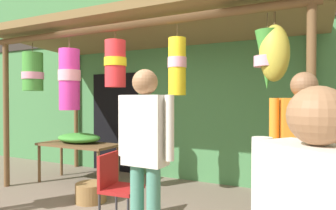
% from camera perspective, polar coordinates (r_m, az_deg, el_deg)
% --- Properties ---
extents(shop_facade, '(11.57, 0.29, 4.52)m').
position_cam_1_polar(shop_facade, '(5.59, 2.81, 9.21)').
color(shop_facade, '#47844C').
rests_on(shop_facade, ground_plane).
extents(market_stall_canopy, '(5.12, 2.14, 2.67)m').
position_cam_1_polar(market_stall_canopy, '(4.64, -4.59, 12.19)').
color(market_stall_canopy, brown).
rests_on(market_stall_canopy, ground_plane).
extents(display_table, '(1.43, 0.62, 0.70)m').
position_cam_1_polar(display_table, '(5.46, -17.01, -7.89)').
color(display_table, brown).
rests_on(display_table, ground_plane).
extents(flower_heap_on_table, '(0.84, 0.59, 0.17)m').
position_cam_1_polar(flower_heap_on_table, '(5.50, -16.76, -6.12)').
color(flower_heap_on_table, green).
rests_on(flower_heap_on_table, display_table).
extents(folding_chair, '(0.44, 0.44, 0.84)m').
position_cam_1_polar(folding_chair, '(3.57, -10.03, -14.62)').
color(folding_chair, '#AD1E1E').
rests_on(folding_chair, ground_plane).
extents(wicker_basket_by_table, '(0.44, 0.44, 0.27)m').
position_cam_1_polar(wicker_basket_by_table, '(4.55, -14.67, -16.02)').
color(wicker_basket_by_table, olive).
rests_on(wicker_basket_by_table, ground_plane).
extents(vendor_in_orange, '(0.57, 0.33, 1.71)m').
position_cam_1_polar(vendor_in_orange, '(2.93, 24.72, -7.87)').
color(vendor_in_orange, orange).
rests_on(vendor_in_orange, ground_plane).
extents(shopper_by_bananas, '(0.59, 0.24, 1.74)m').
position_cam_1_polar(shopper_by_bananas, '(2.75, -4.45, -7.89)').
color(shopper_by_bananas, '#4C8E7A').
rests_on(shopper_by_bananas, ground_plane).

